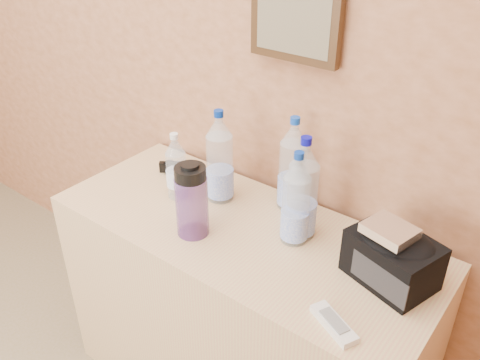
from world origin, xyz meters
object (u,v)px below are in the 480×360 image
object	(u,v)px
pet_large_b	(292,169)
pet_small	(176,170)
foil_packet	(390,230)
pet_large_a	(220,161)
toiletry_bag	(393,257)
nalgene_bottle	(192,200)
dresser	(241,318)
pet_large_d	(296,203)
ac_remote	(334,324)
sunglasses	(180,167)
pet_large_c	(302,194)

from	to	relation	value
pet_large_b	pet_small	distance (m)	0.39
pet_large_b	foil_packet	distance (m)	0.43
pet_large_a	toiletry_bag	size ratio (longest dim) A/B	1.44
nalgene_bottle	toiletry_bag	distance (m)	0.60
dresser	pet_large_a	size ratio (longest dim) A/B	3.89
pet_large_b	foil_packet	bearing A→B (deg)	-21.56
pet_large_d	ac_remote	xyz separation A→B (m)	(0.27, -0.24, -0.12)
pet_small	sunglasses	distance (m)	0.19
dresser	pet_large_c	xyz separation A→B (m)	(0.16, 0.09, 0.55)
dresser	toiletry_bag	distance (m)	0.67
pet_large_c	foil_packet	bearing A→B (deg)	-8.19
nalgene_bottle	toiletry_bag	world-z (taller)	nalgene_bottle
pet_large_b	pet_large_a	bearing A→B (deg)	-154.11
pet_large_c	toiletry_bag	bearing A→B (deg)	-4.88
dresser	sunglasses	size ratio (longest dim) A/B	8.06
pet_small	toiletry_bag	distance (m)	0.76
pet_large_b	foil_packet	world-z (taller)	pet_large_b
nalgene_bottle	dresser	bearing A→B (deg)	45.92
dresser	foil_packet	bearing A→B (deg)	5.84
pet_large_b	toiletry_bag	size ratio (longest dim) A/B	1.43
pet_small	toiletry_bag	xyz separation A→B (m)	(0.76, 0.05, -0.03)
pet_large_a	pet_small	world-z (taller)	pet_large_a
pet_large_a	pet_large_b	bearing A→B (deg)	25.89
nalgene_bottle	foil_packet	size ratio (longest dim) A/B	1.95
pet_small	nalgene_bottle	bearing A→B (deg)	-34.11
pet_large_b	pet_large_c	world-z (taller)	pet_large_c
pet_large_b	dresser	bearing A→B (deg)	-104.67
nalgene_bottle	toiletry_bag	bearing A→B (deg)	16.52
pet_large_b	ac_remote	world-z (taller)	pet_large_b
pet_large_a	pet_large_c	distance (m)	0.33
pet_large_c	pet_small	size ratio (longest dim) A/B	1.40
dresser	ac_remote	xyz separation A→B (m)	(0.43, -0.19, 0.41)
pet_large_c	nalgene_bottle	xyz separation A→B (m)	(-0.27, -0.20, -0.03)
pet_large_a	toiletry_bag	distance (m)	0.64
sunglasses	toiletry_bag	bearing A→B (deg)	-41.73
dresser	pet_large_b	world-z (taller)	pet_large_b
pet_small	foil_packet	world-z (taller)	pet_small
foil_packet	pet_large_d	bearing A→B (deg)	178.68
dresser	sunglasses	distance (m)	0.60
pet_large_d	pet_small	xyz separation A→B (m)	(-0.45, -0.04, -0.03)
toiletry_bag	pet_large_a	bearing A→B (deg)	-166.50
nalgene_bottle	sunglasses	bearing A→B (deg)	139.29
toiletry_bag	sunglasses	bearing A→B (deg)	-168.68
toiletry_bag	dresser	bearing A→B (deg)	-155.69
toiletry_bag	pet_large_d	bearing A→B (deg)	-161.54
pet_large_a	pet_large_c	size ratio (longest dim) A/B	0.98
ac_remote	toiletry_bag	xyz separation A→B (m)	(0.04, 0.25, 0.07)
pet_large_a	nalgene_bottle	xyz separation A→B (m)	(0.06, -0.21, -0.02)
pet_large_c	pet_small	xyz separation A→B (m)	(-0.45, -0.07, -0.04)
nalgene_bottle	ac_remote	bearing A→B (deg)	-8.33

